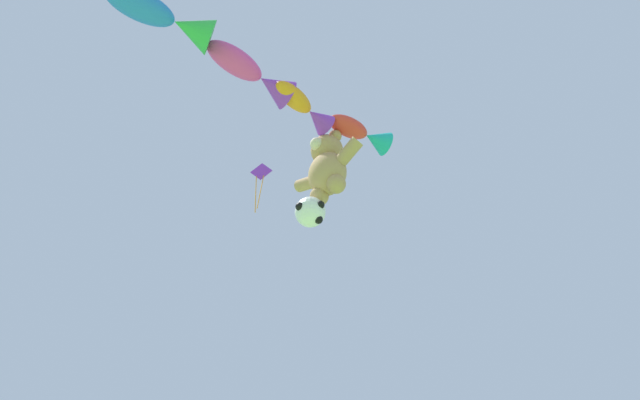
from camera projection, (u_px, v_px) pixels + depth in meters
teddy_bear_kite at (327, 166)px, 11.78m from camera, size 2.44×1.08×2.48m
soccer_ball_kite at (310, 212)px, 10.82m from camera, size 0.87×0.86×0.80m
fish_kite_crimson at (362, 133)px, 12.68m from camera, size 1.21×2.08×0.76m
fish_kite_tangerine at (306, 108)px, 11.87m from camera, size 0.71×1.92×0.69m
fish_kite_magenta at (255, 74)px, 11.28m from camera, size 1.07×2.52×0.86m
fish_kite_cobalt at (167, 18)px, 10.00m from camera, size 1.52×2.59×0.89m
diamond_kite at (260, 178)px, 15.81m from camera, size 0.68×0.55×2.46m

